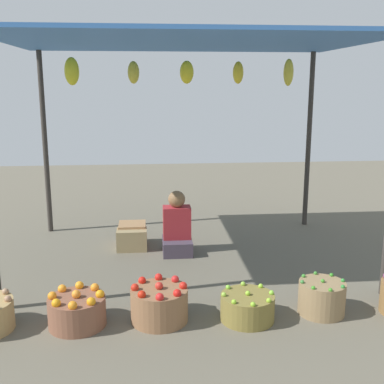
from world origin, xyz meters
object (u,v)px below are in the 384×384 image
(wooden_crate_stacked_rear, at_px, (132,240))
(basket_green_chilies, at_px, (322,297))
(wooden_crate_near_vendor, at_px, (132,234))
(basket_red_tomatoes, at_px, (159,304))
(basket_oranges, at_px, (77,310))
(vendor_person, at_px, (177,229))
(basket_limes, at_px, (247,307))

(wooden_crate_stacked_rear, bearing_deg, basket_green_chilies, -46.67)
(basket_green_chilies, relative_size, wooden_crate_near_vendor, 1.22)
(basket_red_tomatoes, height_order, basket_green_chilies, basket_red_tomatoes)
(basket_red_tomatoes, relative_size, wooden_crate_stacked_rear, 1.34)
(basket_oranges, height_order, wooden_crate_near_vendor, basket_oranges)
(vendor_person, distance_m, wooden_crate_stacked_rear, 0.60)
(basket_oranges, distance_m, basket_limes, 1.49)
(basket_oranges, relative_size, basket_limes, 1.03)
(vendor_person, xyz_separation_m, basket_oranges, (-0.98, -1.78, -0.16))
(wooden_crate_near_vendor, bearing_deg, basket_red_tomatoes, -81.77)
(vendor_person, bearing_deg, basket_oranges, -118.71)
(basket_oranges, bearing_deg, vendor_person, 61.29)
(basket_oranges, height_order, basket_green_chilies, basket_green_chilies)
(basket_oranges, bearing_deg, basket_limes, -1.19)
(vendor_person, xyz_separation_m, wooden_crate_near_vendor, (-0.56, 0.32, -0.15))
(basket_oranges, distance_m, basket_green_chilies, 2.19)
(vendor_person, height_order, basket_green_chilies, vendor_person)
(wooden_crate_near_vendor, height_order, wooden_crate_stacked_rear, wooden_crate_near_vendor)
(wooden_crate_near_vendor, relative_size, wooden_crate_stacked_rear, 0.92)
(basket_limes, bearing_deg, basket_green_chilies, 5.19)
(vendor_person, distance_m, wooden_crate_near_vendor, 0.67)
(basket_red_tomatoes, xyz_separation_m, wooden_crate_near_vendor, (-0.30, 2.08, -0.01))
(basket_oranges, distance_m, wooden_crate_near_vendor, 2.14)
(basket_limes, distance_m, wooden_crate_near_vendor, 2.39)
(basket_red_tomatoes, height_order, basket_limes, basket_red_tomatoes)
(wooden_crate_near_vendor, distance_m, wooden_crate_stacked_rear, 0.18)
(wooden_crate_near_vendor, bearing_deg, basket_oranges, -101.09)
(vendor_person, relative_size, basket_red_tomatoes, 1.54)
(basket_limes, xyz_separation_m, wooden_crate_near_vendor, (-1.08, 2.13, 0.03))
(basket_limes, bearing_deg, wooden_crate_stacked_rear, 118.99)
(vendor_person, xyz_separation_m, basket_green_chilies, (1.22, -1.75, -0.15))
(basket_green_chilies, height_order, wooden_crate_stacked_rear, basket_green_chilies)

